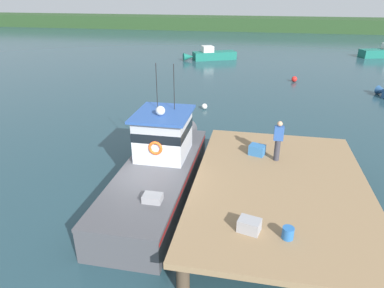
# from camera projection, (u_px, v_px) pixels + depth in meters

# --- Properties ---
(ground_plane) EXTENTS (200.00, 200.00, 0.00)m
(ground_plane) POSITION_uv_depth(u_px,v_px,m) (151.00, 198.00, 13.31)
(ground_plane) COLOR #23424C
(dock) EXTENTS (6.00, 9.00, 1.20)m
(dock) POSITION_uv_depth(u_px,v_px,m) (281.00, 186.00, 12.02)
(dock) COLOR #4C3D2D
(dock) RESTS_ON ground
(main_fishing_boat) EXTENTS (2.55, 9.80, 4.80)m
(main_fishing_boat) POSITION_uv_depth(u_px,v_px,m) (160.00, 166.00, 13.57)
(main_fishing_boat) COLOR #4C4C51
(main_fishing_boat) RESTS_ON ground
(crate_single_far) EXTENTS (0.69, 0.58, 0.37)m
(crate_single_far) POSITION_uv_depth(u_px,v_px,m) (249.00, 225.00, 9.54)
(crate_single_far) COLOR #9E9EA3
(crate_single_far) RESTS_ON dock
(crate_stack_near_edge) EXTENTS (0.71, 0.60, 0.42)m
(crate_stack_near_edge) POSITION_uv_depth(u_px,v_px,m) (257.00, 150.00, 13.96)
(crate_stack_near_edge) COLOR #3370B2
(crate_stack_near_edge) RESTS_ON dock
(bait_bucket) EXTENTS (0.32, 0.32, 0.34)m
(bait_bucket) POSITION_uv_depth(u_px,v_px,m) (288.00, 233.00, 9.26)
(bait_bucket) COLOR #2866B2
(bait_bucket) RESTS_ON dock
(deckhand_by_the_boat) EXTENTS (0.36, 0.22, 1.63)m
(deckhand_by_the_boat) POSITION_uv_depth(u_px,v_px,m) (278.00, 140.00, 13.25)
(deckhand_by_the_boat) COLOR #383842
(deckhand_by_the_boat) RESTS_ON dock
(moored_boat_near_channel) EXTENTS (6.01, 3.71, 1.55)m
(moored_boat_near_channel) POSITION_uv_depth(u_px,v_px,m) (211.00, 55.00, 39.27)
(moored_boat_near_channel) COLOR #196B5B
(moored_boat_near_channel) RESTS_ON ground
(mooring_buoy_inshore) EXTENTS (0.38, 0.38, 0.38)m
(mooring_buoy_inshore) POSITION_uv_depth(u_px,v_px,m) (204.00, 106.00, 23.08)
(mooring_buoy_inshore) COLOR silver
(mooring_buoy_inshore) RESTS_ON ground
(mooring_buoy_channel_marker) EXTENTS (0.42, 0.42, 0.42)m
(mooring_buoy_channel_marker) POSITION_uv_depth(u_px,v_px,m) (196.00, 134.00, 18.58)
(mooring_buoy_channel_marker) COLOR red
(mooring_buoy_channel_marker) RESTS_ON ground
(mooring_buoy_outer) EXTENTS (0.48, 0.48, 0.48)m
(mooring_buoy_outer) POSITION_uv_depth(u_px,v_px,m) (294.00, 79.00, 29.93)
(mooring_buoy_outer) COLOR red
(mooring_buoy_outer) RESTS_ON ground
(far_shoreline) EXTENTS (120.00, 8.00, 2.40)m
(far_shoreline) POSITION_uv_depth(u_px,v_px,m) (244.00, 23.00, 68.29)
(far_shoreline) COLOR #284723
(far_shoreline) RESTS_ON ground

